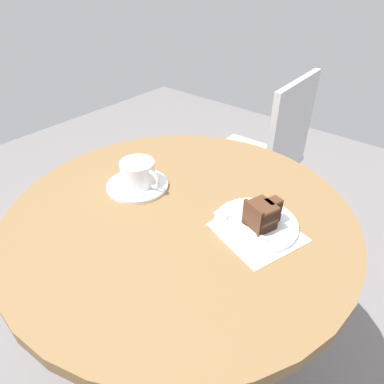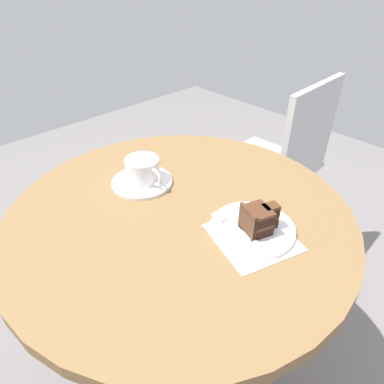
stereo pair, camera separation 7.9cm
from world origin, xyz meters
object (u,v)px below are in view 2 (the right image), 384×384
Objects in this scene: coffee_cup at (143,169)px; cafe_chair at (282,159)px; teaspoon at (124,188)px; cake_plate at (252,229)px; fork at (231,225)px; napkin at (251,235)px; cake_slice at (258,219)px; saucer at (142,182)px.

coffee_cup is 0.72m from cafe_chair.
teaspoon is at bearing -89.86° from coffee_cup.
fork is (-0.04, -0.03, 0.01)m from cake_plate.
teaspoon reaches higher than napkin.
napkin is (-0.00, -0.01, -0.04)m from cake_slice.
napkin is (0.35, 0.11, -0.01)m from teaspoon.
fork is at bearing -139.27° from cake_plate.
cake_slice is 0.04m from napkin.
coffee_cup reaches higher than napkin.
cake_plate is 2.16× the size of cake_slice.
saucer is 0.36m from cake_slice.
saucer is 0.71m from cafe_chair.
cafe_chair is at bearing 87.34° from saucer.
teaspoon reaches higher than saucer.
coffee_cup is 0.58× the size of napkin.
cake_slice is 0.42× the size of napkin.
napkin is (0.35, 0.05, -0.00)m from saucer.
napkin is at bearing 6.80° from coffee_cup.
coffee_cup is 0.36m from cake_slice.
cake_plate is at bearing -135.79° from fork.
coffee_cup is at bearing -5.07° from cafe_chair.
saucer is 1.86× the size of cake_slice.
cake_slice is at bearing -7.42° from cake_plate.
fork is at bearing -148.87° from cake_slice.
coffee_cup is at bearing -173.20° from napkin.
fork is 0.05m from napkin.
teaspoon is at bearing -162.52° from napkin.
saucer is at bearing -169.96° from cake_slice.
fork is 0.69× the size of napkin.
napkin is at bearing 23.92° from cafe_chair.
coffee_cup is at bearing -170.48° from cake_plate.
cake_slice is at bearing 8.89° from coffee_cup.
cake_plate is 0.04m from cake_slice.
cafe_chair is (-0.27, 0.66, -0.19)m from fork.
teaspoon reaches higher than cake_plate.
fork reaches higher than napkin.
saucer is 0.35m from napkin.
cafe_chair is at bearing 117.10° from cake_slice.
cafe_chair is (0.03, 0.75, -0.19)m from teaspoon.
coffee_cup is 0.08m from teaspoon.
napkin is 0.26× the size of cafe_chair.
coffee_cup reaches higher than fork.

